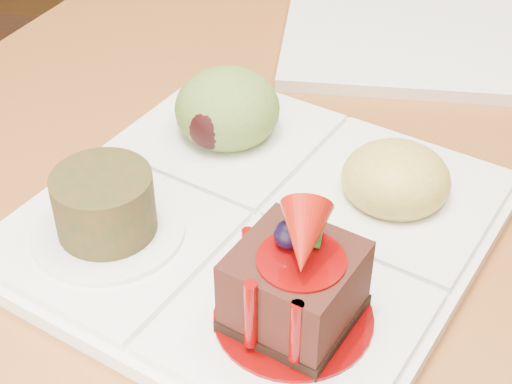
% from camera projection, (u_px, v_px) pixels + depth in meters
% --- Properties ---
extents(sampler_plate, '(0.32, 0.32, 0.11)m').
position_uv_depth(sampler_plate, '(257.00, 201.00, 0.54)').
color(sampler_plate, white).
rests_on(sampler_plate, dining_table).
extents(second_plate, '(0.37, 0.37, 0.01)m').
position_uv_depth(second_plate, '(434.00, 20.00, 0.79)').
color(second_plate, white).
rests_on(second_plate, dining_table).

